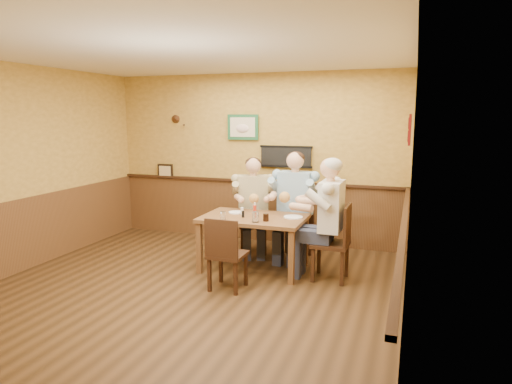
% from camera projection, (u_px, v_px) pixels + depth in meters
% --- Properties ---
extents(room, '(5.02, 5.03, 2.81)m').
position_uv_depth(room, '(201.00, 152.00, 5.39)').
color(room, '#34210F').
rests_on(room, ground).
extents(dining_table, '(1.40, 0.90, 0.75)m').
position_uv_depth(dining_table, '(254.00, 223.00, 6.24)').
color(dining_table, brown).
rests_on(dining_table, ground).
extents(chair_back_left, '(0.56, 0.56, 0.93)m').
position_uv_depth(chair_back_left, '(253.00, 223.00, 7.07)').
color(chair_back_left, '#372011').
rests_on(chair_back_left, ground).
extents(chair_back_right, '(0.49, 0.49, 1.00)m').
position_uv_depth(chair_back_right, '(295.00, 225.00, 6.79)').
color(chair_back_right, '#372011').
rests_on(chair_back_right, ground).
extents(chair_right_end, '(0.47, 0.47, 1.00)m').
position_uv_depth(chair_right_end, '(331.00, 242.00, 5.88)').
color(chair_right_end, '#372011').
rests_on(chair_right_end, ground).
extents(chair_near_side, '(0.42, 0.42, 0.91)m').
position_uv_depth(chair_near_side, '(228.00, 253.00, 5.57)').
color(chair_near_side, '#372011').
rests_on(chair_near_side, ground).
extents(diner_tan_shirt, '(0.79, 0.79, 1.33)m').
position_uv_depth(diner_tan_shirt, '(253.00, 210.00, 7.04)').
color(diner_tan_shirt, tan).
rests_on(diner_tan_shirt, ground).
extents(diner_blue_polo, '(0.70, 0.70, 1.43)m').
position_uv_depth(diner_blue_polo, '(295.00, 211.00, 6.75)').
color(diner_blue_polo, '#83A8C5').
rests_on(diner_blue_polo, ground).
extents(diner_white_elder, '(0.67, 0.67, 1.43)m').
position_uv_depth(diner_white_elder, '(331.00, 226.00, 5.85)').
color(diner_white_elder, silver).
rests_on(diner_white_elder, ground).
extents(water_glass_left, '(0.09, 0.09, 0.11)m').
position_uv_depth(water_glass_left, '(223.00, 216.00, 6.02)').
color(water_glass_left, white).
rests_on(water_glass_left, dining_table).
extents(water_glass_mid, '(0.10, 0.10, 0.13)m').
position_uv_depth(water_glass_mid, '(256.00, 217.00, 5.89)').
color(water_glass_mid, white).
rests_on(water_glass_mid, dining_table).
extents(cola_tumbler, '(0.08, 0.08, 0.10)m').
position_uv_depth(cola_tumbler, '(266.00, 217.00, 5.95)').
color(cola_tumbler, black).
rests_on(cola_tumbler, dining_table).
extents(hot_sauce_bottle, '(0.05, 0.05, 0.18)m').
position_uv_depth(hot_sauce_bottle, '(255.00, 210.00, 6.20)').
color(hot_sauce_bottle, red).
rests_on(hot_sauce_bottle, dining_table).
extents(salt_shaker, '(0.05, 0.05, 0.10)m').
position_uv_depth(salt_shaker, '(242.00, 211.00, 6.34)').
color(salt_shaker, white).
rests_on(salt_shaker, dining_table).
extents(pepper_shaker, '(0.04, 0.04, 0.09)m').
position_uv_depth(pepper_shaker, '(243.00, 214.00, 6.16)').
color(pepper_shaker, black).
rests_on(pepper_shaker, dining_table).
extents(plate_far_left, '(0.29, 0.29, 0.01)m').
position_uv_depth(plate_far_left, '(236.00, 212.00, 6.46)').
color(plate_far_left, white).
rests_on(plate_far_left, dining_table).
extents(plate_far_right, '(0.33, 0.33, 0.02)m').
position_uv_depth(plate_far_right, '(293.00, 217.00, 6.15)').
color(plate_far_right, white).
rests_on(plate_far_right, dining_table).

